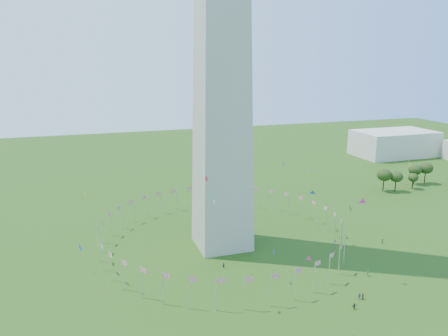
% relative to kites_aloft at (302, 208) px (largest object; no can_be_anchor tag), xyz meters
% --- Properties ---
extents(ground, '(600.00, 600.00, 0.00)m').
position_rel_kites_aloft_xyz_m(ground, '(-13.84, -21.21, -21.21)').
color(ground, '#1F420F').
rests_on(ground, ground).
extents(flag_ring, '(80.24, 80.24, 9.00)m').
position_rel_kites_aloft_xyz_m(flag_ring, '(-13.84, 28.79, -16.71)').
color(flag_ring, silver).
rests_on(flag_ring, ground).
extents(gov_building_east_a, '(50.00, 30.00, 16.00)m').
position_rel_kites_aloft_xyz_m(gov_building_east_a, '(136.16, 128.79, -13.21)').
color(gov_building_east_a, beige).
rests_on(gov_building_east_a, ground).
extents(crowd, '(101.20, 75.09, 1.99)m').
position_rel_kites_aloft_xyz_m(crowd, '(-9.80, -22.94, -20.33)').
color(crowd, '#1C4627').
rests_on(crowd, ground).
extents(kites_aloft, '(102.02, 69.95, 31.40)m').
position_rel_kites_aloft_xyz_m(kites_aloft, '(0.00, 0.00, 0.00)').
color(kites_aloft, '#CC2699').
rests_on(kites_aloft, ground).
extents(tree_line_east, '(53.42, 15.32, 10.81)m').
position_rel_kites_aloft_xyz_m(tree_line_east, '(98.22, 64.57, -16.32)').
color(tree_line_east, '#2D4717').
rests_on(tree_line_east, ground).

